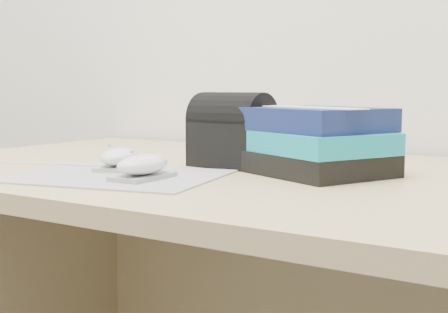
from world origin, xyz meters
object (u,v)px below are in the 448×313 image
Objects in this scene: book_stack at (316,141)px; pouch at (232,131)px; desk at (314,297)px; mouse_rear at (119,159)px; mouse_front at (143,167)px.

pouch reaches higher than book_stack.
desk is 10.50× the size of pouch.
book_stack is at bearing 25.74° from mouse_rear.
mouse_front is at bearing -31.29° from mouse_rear.
mouse_rear is (-0.29, -0.20, 0.26)m from desk.
mouse_rear is at bearing -154.26° from book_stack.
mouse_front is at bearing -96.13° from pouch.
pouch is at bearing -164.47° from desk.
book_stack reaches higher than desk.
desk is 0.30m from book_stack.
mouse_rear is 0.77× the size of pouch.
desk is 13.71× the size of mouse_rear.
pouch reaches higher than desk.
desk is at bearing 34.81° from mouse_rear.
book_stack is (0.20, 0.22, 0.03)m from mouse_front.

